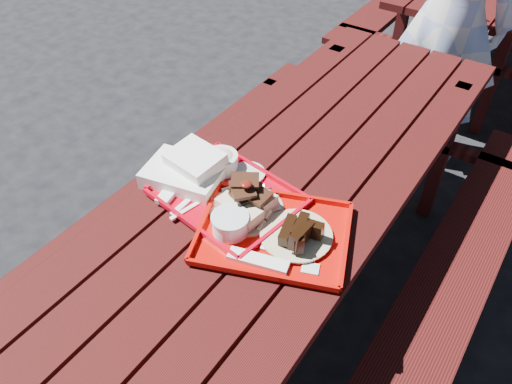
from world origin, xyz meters
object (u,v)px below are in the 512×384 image
(near_tray, at_px, (231,189))
(person, at_px, (451,17))
(far_tray, at_px, (271,232))
(picnic_table_near, at_px, (280,223))

(near_tray, height_order, person, person)
(far_tray, distance_m, person, 1.70)
(picnic_table_near, relative_size, far_tray, 4.59)
(picnic_table_near, xyz_separation_m, near_tray, (-0.10, -0.15, 0.22))
(near_tray, height_order, far_tray, near_tray)
(person, bearing_deg, far_tray, 91.93)
(picnic_table_near, height_order, near_tray, near_tray)
(picnic_table_near, xyz_separation_m, person, (0.06, 1.47, 0.25))
(picnic_table_near, bearing_deg, far_tray, -65.33)
(picnic_table_near, distance_m, far_tray, 0.33)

